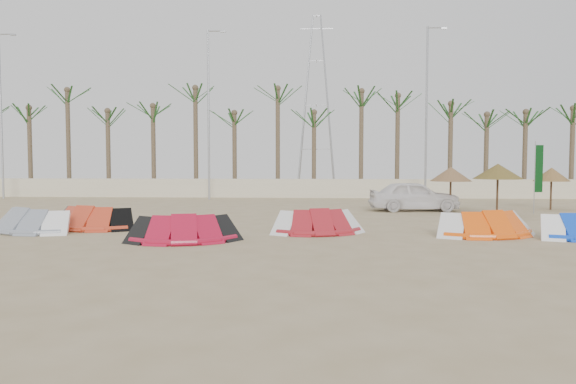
# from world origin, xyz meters

# --- Properties ---
(ground) EXTENTS (120.00, 120.00, 0.00)m
(ground) POSITION_xyz_m (0.00, 0.00, 0.00)
(ground) COLOR tan
(ground) RESTS_ON ground
(boundary_wall) EXTENTS (60.00, 0.30, 1.30)m
(boundary_wall) POSITION_xyz_m (0.00, 22.00, 0.65)
(boundary_wall) COLOR beige
(boundary_wall) RESTS_ON ground
(palm_line) EXTENTS (52.00, 4.00, 7.70)m
(palm_line) POSITION_xyz_m (0.67, 23.50, 6.44)
(palm_line) COLOR brown
(palm_line) RESTS_ON ground
(lamp_a) EXTENTS (1.25, 0.14, 11.00)m
(lamp_a) POSITION_xyz_m (-19.96, 20.00, 5.77)
(lamp_a) COLOR #A5A8AD
(lamp_a) RESTS_ON ground
(lamp_b) EXTENTS (1.25, 0.14, 11.00)m
(lamp_b) POSITION_xyz_m (-5.96, 20.00, 5.77)
(lamp_b) COLOR #A5A8AD
(lamp_b) RESTS_ON ground
(lamp_c) EXTENTS (1.25, 0.14, 11.00)m
(lamp_c) POSITION_xyz_m (8.04, 20.00, 5.77)
(lamp_c) COLOR #A5A8AD
(lamp_c) RESTS_ON ground
(pylon) EXTENTS (3.00, 3.00, 14.00)m
(pylon) POSITION_xyz_m (1.00, 28.00, 0.00)
(pylon) COLOR #A5A8AD
(pylon) RESTS_ON ground
(kite_grey) EXTENTS (4.03, 2.86, 0.90)m
(kite_grey) POSITION_xyz_m (-8.89, 4.26, 0.42)
(kite_grey) COLOR gray
(kite_grey) RESTS_ON ground
(kite_red_left) EXTENTS (3.69, 2.26, 0.90)m
(kite_red_left) POSITION_xyz_m (-7.12, 5.09, 0.42)
(kite_red_left) COLOR red
(kite_red_left) RESTS_ON ground
(kite_red_mid) EXTENTS (3.59, 2.23, 0.90)m
(kite_red_mid) POSITION_xyz_m (-2.93, 2.31, 0.42)
(kite_red_mid) COLOR #AD0F2C
(kite_red_mid) RESTS_ON ground
(kite_red_right) EXTENTS (3.36, 2.19, 0.90)m
(kite_red_right) POSITION_xyz_m (1.15, 4.33, 0.42)
(kite_red_right) COLOR #A41B24
(kite_red_right) RESTS_ON ground
(kite_orange) EXTENTS (3.80, 2.47, 0.90)m
(kite_orange) POSITION_xyz_m (6.68, 4.10, 0.42)
(kite_orange) COLOR #FF560C
(kite_orange) RESTS_ON ground
(parasol_left) EXTENTS (2.01, 2.01, 2.20)m
(parasol_left) POSITION_xyz_m (7.61, 12.21, 1.85)
(parasol_left) COLOR #4C331E
(parasol_left) RESTS_ON ground
(parasol_mid) EXTENTS (2.20, 2.20, 2.36)m
(parasol_mid) POSITION_xyz_m (9.33, 10.68, 2.01)
(parasol_mid) COLOR #4C331E
(parasol_mid) RESTS_ON ground
(parasol_right) EXTENTS (1.77, 1.77, 2.16)m
(parasol_right) POSITION_xyz_m (13.03, 13.64, 1.81)
(parasol_right) COLOR #4C331E
(parasol_right) RESTS_ON ground
(flag_green) EXTENTS (0.45, 0.13, 3.43)m
(flag_green) POSITION_xyz_m (11.50, 11.55, 2.03)
(flag_green) COLOR #A5A8AD
(flag_green) RESTS_ON ground
(car) EXTENTS (4.51, 2.06, 1.50)m
(car) POSITION_xyz_m (5.92, 12.62, 0.75)
(car) COLOR white
(car) RESTS_ON ground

